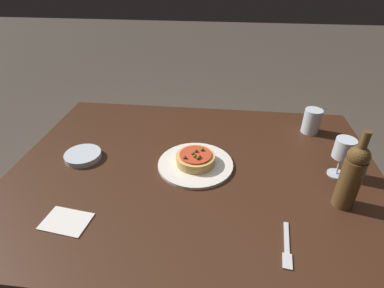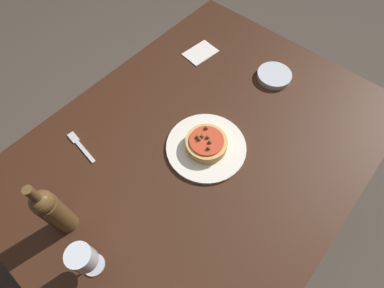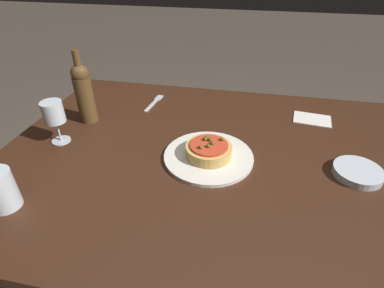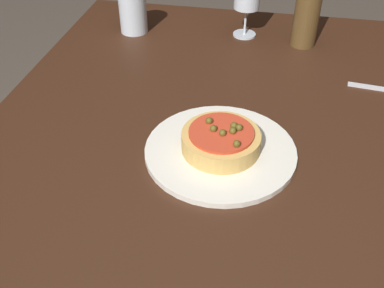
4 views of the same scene
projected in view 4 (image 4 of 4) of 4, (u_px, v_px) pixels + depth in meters
name	position (u px, v px, depth m)	size (l,w,h in m)	color
dining_table	(229.00, 183.00, 0.93)	(1.43, 1.08, 0.76)	#381E11
dinner_plate	(220.00, 153.00, 0.87)	(0.30, 0.30, 0.01)	white
pizza	(221.00, 142.00, 0.86)	(0.15, 0.15, 0.05)	tan
wine_bottle	(309.00, 1.00, 1.17)	(0.07, 0.07, 0.28)	brown
water_cup	(133.00, 12.00, 1.28)	(0.08, 0.08, 0.11)	silver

